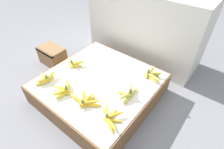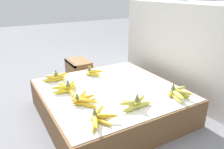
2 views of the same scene
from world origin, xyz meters
The scene contains 11 objects.
ground_plane centered at (0.00, 0.00, 0.00)m, with size 10.00×10.00×0.00m, color slate.
display_platform centered at (0.00, 0.00, 0.11)m, with size 0.96×0.96×0.21m.
back_vendor_table centered at (-0.04, 0.85, 0.40)m, with size 1.28×0.48×0.79m.
wooden_crate centered at (-0.79, 0.06, 0.10)m, with size 0.30×0.20×0.20m.
banana_bunch_front_left centered at (-0.35, -0.30, 0.24)m, with size 0.13×0.21×0.10m.
banana_bunch_front_midleft centered at (-0.12, -0.29, 0.24)m, with size 0.15×0.21×0.10m.
banana_bunch_front_midright centered at (0.09, -0.27, 0.24)m, with size 0.27×0.18×0.08m.
banana_bunch_front_right centered at (0.34, -0.26, 0.23)m, with size 0.22×0.19×0.08m.
banana_bunch_middle_left centered at (-0.33, 0.00, 0.24)m, with size 0.20×0.14×0.10m.
banana_bunch_middle_right centered at (0.32, 0.00, 0.24)m, with size 0.15×0.22×0.10m.
banana_bunch_back_right centered at (0.34, 0.32, 0.24)m, with size 0.17×0.17×0.10m.
Camera 2 is at (1.27, -0.71, 0.89)m, focal length 35.00 mm.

